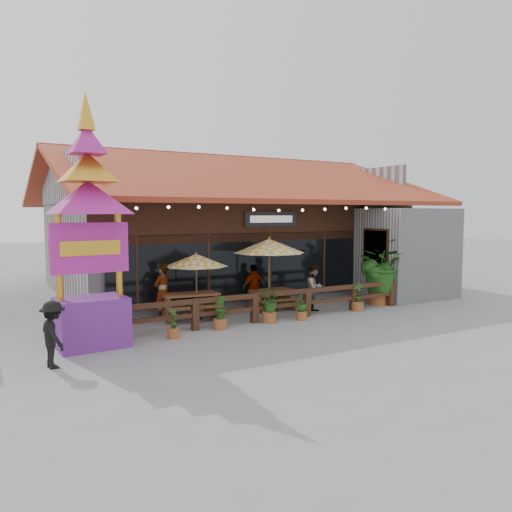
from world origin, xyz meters
TOP-DOWN VIEW (x-y plane):
  - ground at (0.00, 0.00)m, footprint 100.00×100.00m
  - restaurant_building at (0.26, 6.61)m, footprint 15.50×14.73m
  - patio_railing at (-2.25, -0.27)m, footprint 10.00×2.60m
  - umbrella_left at (-3.84, 0.92)m, footprint 2.53×2.53m
  - umbrella_right at (-1.26, 0.66)m, footprint 3.20×3.20m
  - picnic_table_left at (-4.05, 0.95)m, footprint 1.93×1.72m
  - picnic_table_right at (-0.96, 1.02)m, footprint 1.53×1.33m
  - thai_sign_tower at (-7.49, -0.85)m, footprint 2.66×2.66m
  - tropical_plant at (3.05, -0.07)m, footprint 2.25×2.35m
  - diner_a at (-4.84, 1.32)m, footprint 0.79×0.68m
  - diner_b at (0.15, -0.04)m, footprint 0.95×0.85m
  - diner_c at (-1.40, 1.47)m, footprint 0.97×0.48m
  - pedestrian at (-8.61, -2.25)m, footprint 0.71×1.05m
  - planter_a at (-5.38, -1.07)m, footprint 0.36×0.34m
  - planter_b at (-3.82, -0.76)m, footprint 0.40×0.40m
  - planter_c at (-2.10, -0.73)m, footprint 0.74×0.68m
  - planter_d at (-0.99, -0.89)m, footprint 0.45×0.45m
  - planter_e at (1.57, -0.65)m, footprint 0.41×0.42m

SIDE VIEW (x-z plane):
  - ground at x=0.00m, z-range 0.00..0.00m
  - planter_a at x=-5.38m, z-range -0.07..0.77m
  - planter_d at x=-0.99m, z-range -0.02..0.84m
  - planter_e at x=1.57m, z-range -0.08..0.91m
  - planter_b at x=-3.82m, z-range -0.05..0.92m
  - picnic_table_right at x=-0.96m, z-range 0.13..0.86m
  - picnic_table_left at x=-4.05m, z-range 0.15..1.00m
  - planter_c at x=-2.10m, z-range 0.07..1.12m
  - patio_railing at x=-2.25m, z-range 0.15..1.07m
  - pedestrian at x=-8.61m, z-range 0.00..1.50m
  - diner_c at x=-1.40m, z-range 0.00..1.60m
  - diner_b at x=0.15m, z-range 0.00..1.63m
  - diner_a at x=-4.84m, z-range 0.00..1.82m
  - tropical_plant at x=3.05m, z-range 0.18..2.71m
  - umbrella_left at x=-3.84m, z-range 0.81..2.99m
  - restaurant_building at x=0.26m, z-range -0.84..5.25m
  - umbrella_right at x=-1.26m, z-range 0.98..3.60m
  - thai_sign_tower at x=-7.49m, z-range 0.20..7.08m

